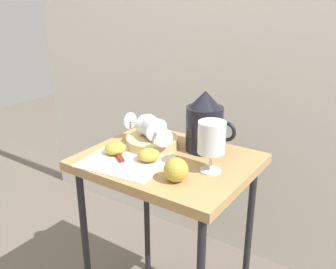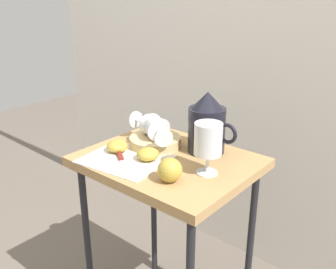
{
  "view_description": "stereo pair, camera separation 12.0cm",
  "coord_description": "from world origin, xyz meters",
  "views": [
    {
      "loc": [
        0.62,
        -0.93,
        1.19
      ],
      "look_at": [
        0.0,
        0.0,
        0.76
      ],
      "focal_mm": 40.9,
      "sensor_mm": 36.0,
      "label": 1
    },
    {
      "loc": [
        0.72,
        -0.85,
        1.19
      ],
      "look_at": [
        0.0,
        0.0,
        0.76
      ],
      "focal_mm": 40.9,
      "sensor_mm": 36.0,
      "label": 2
    }
  ],
  "objects": [
    {
      "name": "table",
      "position": [
        0.0,
        0.0,
        0.6
      ],
      "size": [
        0.53,
        0.43,
        0.68
      ],
      "color": "#AD8451",
      "rests_on": "ground_plane"
    },
    {
      "name": "knife",
      "position": [
        -0.1,
        -0.11,
        0.68
      ],
      "size": [
        0.18,
        0.13,
        0.01
      ],
      "color": "silver",
      "rests_on": "linen_napkin"
    },
    {
      "name": "apple_half_left",
      "position": [
        -0.15,
        -0.08,
        0.7
      ],
      "size": [
        0.07,
        0.07,
        0.04
      ],
      "primitive_type": "ellipsoid",
      "color": "#B29938",
      "rests_on": "linen_napkin"
    },
    {
      "name": "wine_glass_tipped_far",
      "position": [
        -0.11,
        0.05,
        0.75
      ],
      "size": [
        0.15,
        0.08,
        0.07
      ],
      "color": "silver",
      "rests_on": "basket_tray"
    },
    {
      "name": "wine_glass_tipped_near",
      "position": [
        -0.09,
        0.04,
        0.75
      ],
      "size": [
        0.16,
        0.14,
        0.07
      ],
      "color": "silver",
      "rests_on": "basket_tray"
    },
    {
      "name": "apple_half_right",
      "position": [
        -0.03,
        -0.06,
        0.7
      ],
      "size": [
        0.07,
        0.07,
        0.04
      ],
      "primitive_type": "ellipsoid",
      "color": "#B29938",
      "rests_on": "linen_napkin"
    },
    {
      "name": "apple_whole",
      "position": [
        0.11,
        -0.12,
        0.71
      ],
      "size": [
        0.07,
        0.07,
        0.07
      ],
      "primitive_type": "sphere",
      "color": "#B29938",
      "rests_on": "table"
    },
    {
      "name": "basket_tray",
      "position": [
        -0.09,
        0.04,
        0.69
      ],
      "size": [
        0.18,
        0.18,
        0.03
      ],
      "primitive_type": "cylinder",
      "color": "tan",
      "rests_on": "table"
    },
    {
      "name": "curtain_drape",
      "position": [
        0.0,
        0.56,
        1.11
      ],
      "size": [
        2.4,
        0.03,
        2.22
      ],
      "primitive_type": "cube",
      "color": "silver",
      "rests_on": "ground_plane"
    },
    {
      "name": "pitcher",
      "position": [
        0.06,
        0.12,
        0.76
      ],
      "size": [
        0.17,
        0.12,
        0.2
      ],
      "color": "black",
      "rests_on": "table"
    },
    {
      "name": "wine_glass_upright",
      "position": [
        0.16,
        -0.01,
        0.78
      ],
      "size": [
        0.08,
        0.08,
        0.16
      ],
      "color": "silver",
      "rests_on": "table"
    },
    {
      "name": "linen_napkin",
      "position": [
        -0.09,
        -0.1,
        0.68
      ],
      "size": [
        0.28,
        0.25,
        0.0
      ],
      "primitive_type": "cube",
      "rotation": [
        0.0,
        0.0,
        0.13
      ],
      "color": "silver",
      "rests_on": "table"
    }
  ]
}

